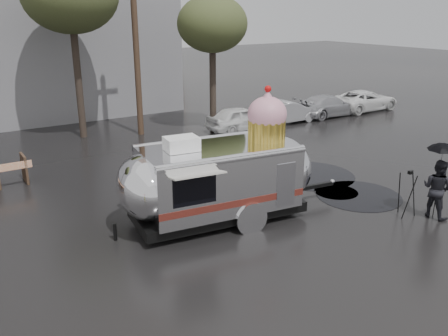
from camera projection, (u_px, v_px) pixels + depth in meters
ground at (290, 282)px, 10.60m from camera, size 120.00×120.00×0.00m
puddles at (330, 184)px, 16.46m from camera, size 3.22×5.32×0.01m
utility_pole at (135, 36)px, 21.54m from camera, size 1.60×0.28×9.00m
tree_right at (212, 25)px, 22.41m from camera, size 3.36×3.36×6.42m
parked_cars at (312, 106)px, 25.98m from camera, size 13.20×1.90×1.50m
airstream_trailer at (221, 175)px, 13.31m from camera, size 7.10×2.97×3.85m
person_right at (437, 189)px, 13.63m from camera, size 0.55×0.88×1.74m
umbrella_black at (442, 154)px, 13.30m from camera, size 1.05×1.05×2.26m
tripod at (408, 190)px, 13.72m from camera, size 0.55×0.58×1.40m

